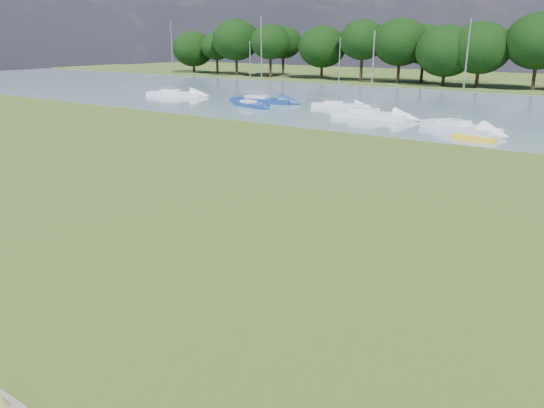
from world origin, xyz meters
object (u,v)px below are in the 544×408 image
Objects in this scene: sailboat_0 at (250,103)px; sailboat_3 at (174,92)px; sailboat_6 at (459,125)px; sailboat_7 at (337,104)px; sailboat_1 at (369,113)px; sailboat_2 at (261,99)px; kayak at (473,139)px.

sailboat_0 is 0.75× the size of sailboat_3.
sailboat_6 is 17.27m from sailboat_7.
sailboat_7 is at bearing -19.54° from sailboat_3.
sailboat_1 is 1.08× the size of sailboat_7.
sailboat_0 is 0.72× the size of sailboat_2.
sailboat_0 reaches higher than kayak.
sailboat_0 is 0.79× the size of sailboat_6.
sailboat_2 is at bearing -22.70° from sailboat_3.
sailboat_3 reaches higher than sailboat_1.
kayak is at bearing 0.74° from sailboat_0.
sailboat_1 is at bearing -172.97° from sailboat_6.
sailboat_2 is at bearing 122.04° from sailboat_0.
sailboat_2 is 1.04× the size of sailboat_3.
sailboat_3 is at bearing -177.30° from sailboat_0.
sailboat_1 is at bearing 160.94° from kayak.
sailboat_6 is at bearing 129.79° from kayak.
kayak is 0.47× the size of sailboat_0.
kayak is at bearing -32.85° from sailboat_1.
sailboat_2 is (-15.62, 3.64, 0.01)m from sailboat_1.
kayak is 0.34× the size of sailboat_2.
sailboat_2 reaches higher than sailboat_6.
sailboat_0 is 9.66m from sailboat_7.
sailboat_6 is at bearing 8.56° from sailboat_0.
sailboat_7 is (-6.29, 5.20, -0.10)m from sailboat_1.
sailboat_7 is (9.32, 1.55, -0.11)m from sailboat_2.
sailboat_6 reaches higher than sailboat_1.
sailboat_7 is at bearing 175.50° from sailboat_6.
sailboat_6 is at bearing -46.93° from sailboat_7.
sailboat_7 is at bearing 46.42° from sailboat_0.
sailboat_0 is at bearing 175.84° from kayak.
sailboat_2 is at bearing 169.51° from kayak.
sailboat_0 is 23.85m from sailboat_6.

